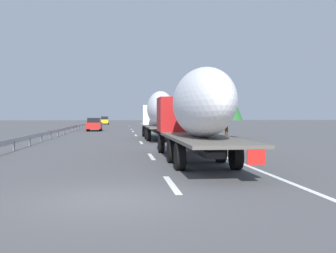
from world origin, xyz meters
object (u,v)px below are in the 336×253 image
car_yellow_coupe (105,120)px  road_sign (170,114)px  truck_lead (159,112)px  car_red_compact (94,124)px  truck_trailing (196,110)px

car_yellow_coupe → road_sign: size_ratio=1.33×
truck_lead → car_red_compact: bearing=19.6°
car_red_compact → road_sign: road_sign is taller
truck_trailing → car_yellow_coupe: (77.99, 7.25, -1.41)m
truck_trailing → car_red_compact: 37.96m
truck_lead → car_yellow_coupe: 60.66m
car_red_compact → truck_lead: bearing=-160.4°
truck_lead → car_yellow_coupe: truck_lead is taller
truck_trailing → road_sign: (35.34, -3.10, -0.07)m
road_sign → car_yellow_coupe: bearing=13.6°
truck_trailing → car_red_compact: bearing=10.6°
truck_trailing → car_yellow_coupe: bearing=5.3°
car_red_compact → car_yellow_coupe: car_yellow_coupe is taller
truck_lead → road_sign: 17.83m
car_red_compact → truck_trailing: bearing=-169.4°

